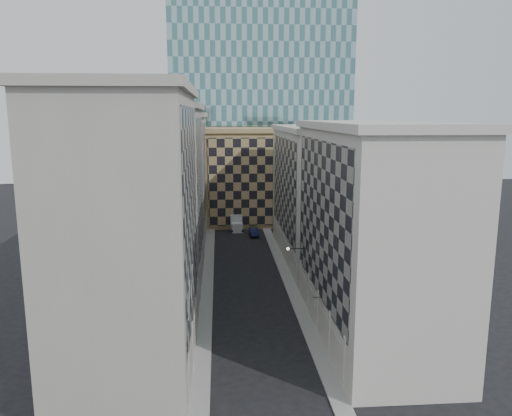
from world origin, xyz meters
name	(u,v)px	position (x,y,z in m)	size (l,w,h in m)	color
sidewalk_west	(207,284)	(-5.25, 30.00, 0.07)	(1.50, 100.00, 0.15)	gray
sidewalk_east	(289,282)	(5.25, 30.00, 0.07)	(1.50, 100.00, 0.15)	gray
bldg_left_a	(134,229)	(-10.88, 11.00, 11.82)	(10.80, 22.80, 23.70)	#9E9A8E
bldg_left_b	(162,194)	(-10.88, 33.00, 11.32)	(10.80, 22.80, 22.70)	gray
bldg_left_c	(176,177)	(-10.88, 55.00, 10.83)	(10.80, 22.80, 21.70)	#9E9A8E
bldg_right_a	(370,231)	(10.88, 15.00, 10.32)	(10.80, 26.80, 20.70)	beige
bldg_right_b	(316,193)	(10.89, 42.00, 9.85)	(10.80, 28.80, 19.70)	beige
tan_block	(247,175)	(2.00, 67.90, 9.44)	(16.80, 14.80, 18.80)	#A28A55
church_tower	(234,89)	(0.00, 82.00, 26.95)	(7.20, 7.20, 51.50)	#302A25
flagpoles_left	(191,290)	(-5.90, 6.00, 8.00)	(0.10, 6.33, 2.33)	gray
bracket_lamp	(289,249)	(4.38, 24.00, 6.20)	(1.98, 0.36, 0.36)	black
box_truck	(236,223)	(-0.48, 60.77, 1.27)	(2.37, 5.41, 2.93)	silver
dark_car	(254,232)	(2.49, 55.54, 0.71)	(1.49, 4.28, 1.41)	#0F1337
shop_sign	(315,301)	(5.42, 13.59, 3.83)	(0.88, 0.77, 0.85)	black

